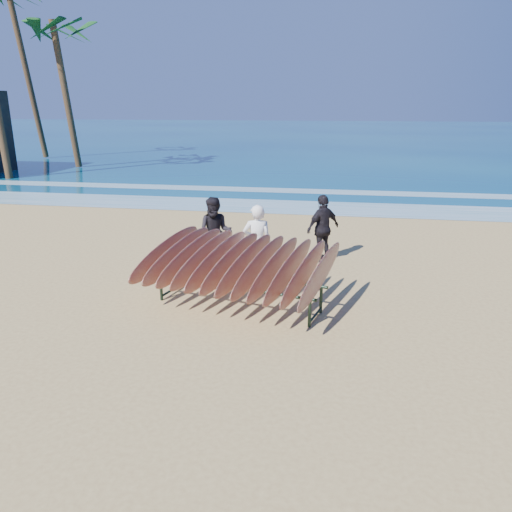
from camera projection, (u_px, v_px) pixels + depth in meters
The scene contains 9 objects.
ground at pixel (248, 322), 8.60m from camera, with size 120.00×120.00×0.00m, color tan.
ocean at pixel (331, 134), 60.41m from camera, with size 160.00×160.00×0.00m, color navy.
foam_near at pixel (299, 207), 18.02m from camera, with size 160.00×160.00×0.00m, color white.
foam_far at pixel (306, 191), 21.32m from camera, with size 160.00×160.00×0.00m, color white.
surfboard_rack at pixel (238, 263), 9.02m from camera, with size 3.67×3.16×1.31m.
person_white at pixel (257, 243), 10.37m from camera, with size 0.60×0.39×1.64m, color white.
person_dark_a at pixel (215, 233), 11.27m from camera, with size 0.78×0.61×1.62m, color black.
person_dark_b at pixel (323, 228), 11.72m from camera, with size 0.93×0.39×1.59m, color black.
palm_mid at pixel (59, 33), 26.63m from camera, with size 5.20×5.20×8.03m.
Camera 1 is at (1.46, -7.75, 3.62)m, focal length 35.00 mm.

